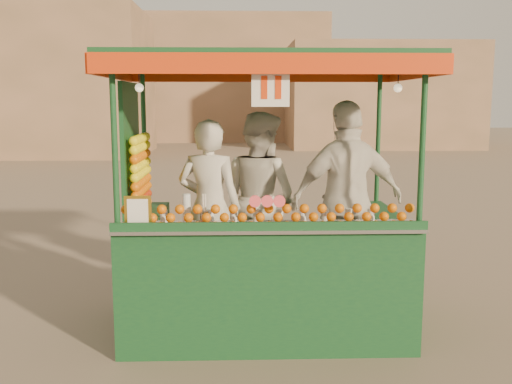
{
  "coord_description": "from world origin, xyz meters",
  "views": [
    {
      "loc": [
        -0.09,
        -5.4,
        2.22
      ],
      "look_at": [
        0.09,
        0.2,
        1.35
      ],
      "focal_mm": 40.84,
      "sensor_mm": 36.0,
      "label": 1
    }
  ],
  "objects_px": {
    "juice_cart": "(258,245)",
    "vendor_left": "(209,207)",
    "vendor_middle": "(260,197)",
    "vendor_right": "(348,200)"
  },
  "relations": [
    {
      "from": "juice_cart",
      "to": "vendor_left",
      "type": "height_order",
      "value": "juice_cart"
    },
    {
      "from": "vendor_left",
      "to": "vendor_right",
      "type": "bearing_deg",
      "value": -172.69
    },
    {
      "from": "juice_cart",
      "to": "vendor_left",
      "type": "relative_size",
      "value": 1.66
    },
    {
      "from": "vendor_left",
      "to": "vendor_right",
      "type": "relative_size",
      "value": 0.91
    },
    {
      "from": "juice_cart",
      "to": "vendor_right",
      "type": "distance_m",
      "value": 0.97
    },
    {
      "from": "vendor_middle",
      "to": "juice_cart",
      "type": "bearing_deg",
      "value": 130.44
    },
    {
      "from": "juice_cart",
      "to": "vendor_middle",
      "type": "bearing_deg",
      "value": 86.23
    },
    {
      "from": "juice_cart",
      "to": "vendor_middle",
      "type": "xyz_separation_m",
      "value": [
        0.04,
        0.64,
        0.36
      ]
    },
    {
      "from": "vendor_left",
      "to": "vendor_middle",
      "type": "bearing_deg",
      "value": -128.88
    },
    {
      "from": "vendor_right",
      "to": "vendor_middle",
      "type": "bearing_deg",
      "value": -44.75
    }
  ]
}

